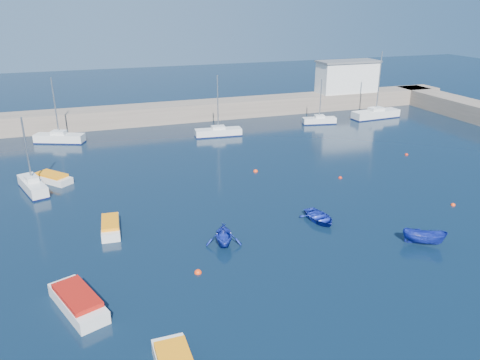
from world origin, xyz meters
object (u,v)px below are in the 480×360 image
object	(u,v)px
sailboat_7	(319,120)
dinghy_center	(319,217)
sailboat_3	(33,186)
motorboat_2	(52,178)
motorboat_0	(78,301)
harbor_office	(347,77)
motorboat_1	(111,226)
dinghy_left	(224,235)
sailboat_8	(376,114)
sailboat_6	(218,132)
dinghy_right	(424,237)
sailboat_5	(60,138)

from	to	relation	value
sailboat_7	dinghy_center	world-z (taller)	sailboat_7
sailboat_7	dinghy_center	xyz separation A→B (m)	(-15.88, -29.60, -0.17)
sailboat_3	motorboat_2	bearing A→B (deg)	34.57
sailboat_7	motorboat_0	size ratio (longest dim) A/B	1.25
harbor_office	motorboat_1	bearing A→B (deg)	-140.54
dinghy_center	dinghy_left	size ratio (longest dim) A/B	1.11
sailboat_8	dinghy_center	xyz separation A→B (m)	(-25.98, -29.93, -0.32)
sailboat_3	sailboat_6	world-z (taller)	sailboat_6
motorboat_2	sailboat_3	bearing A→B (deg)	-168.48
sailboat_3	dinghy_right	size ratio (longest dim) A/B	2.30
sailboat_7	motorboat_1	xyz separation A→B (m)	(-32.48, -25.75, -0.08)
sailboat_3	dinghy_left	world-z (taller)	sailboat_3
sailboat_7	dinghy_center	bearing A→B (deg)	162.47
harbor_office	sailboat_3	world-z (taller)	harbor_office
harbor_office	dinghy_center	distance (m)	46.71
sailboat_5	motorboat_1	size ratio (longest dim) A/B	2.07
sailboat_3	motorboat_0	xyz separation A→B (m)	(3.66, -20.81, -0.09)
motorboat_2	dinghy_right	distance (m)	35.49
sailboat_3	motorboat_1	distance (m)	12.78
sailboat_3	sailboat_8	world-z (taller)	sailboat_8
sailboat_8	dinghy_left	world-z (taller)	sailboat_8
sailboat_6	sailboat_8	bearing A→B (deg)	-81.05
sailboat_3	motorboat_0	size ratio (longest dim) A/B	1.37
sailboat_5	motorboat_0	xyz separation A→B (m)	(1.41, -37.74, -0.10)
sailboat_6	motorboat_1	xyz separation A→B (m)	(-16.27, -24.29, -0.10)
sailboat_5	sailboat_6	distance (m)	20.71
sailboat_3	sailboat_7	bearing A→B (deg)	2.83
sailboat_5	sailboat_8	size ratio (longest dim) A/B	0.82
sailboat_3	sailboat_8	size ratio (longest dim) A/B	0.72
dinghy_right	sailboat_6	bearing A→B (deg)	44.64
sailboat_6	motorboat_2	bearing A→B (deg)	122.82
sailboat_8	dinghy_center	bearing A→B (deg)	134.73
sailboat_6	dinghy_center	size ratio (longest dim) A/B	2.35
dinghy_center	dinghy_right	bearing A→B (deg)	-54.21
sailboat_5	sailboat_7	bearing A→B (deg)	-70.50
sailboat_6	sailboat_7	world-z (taller)	sailboat_6
motorboat_0	dinghy_left	bearing A→B (deg)	3.11
harbor_office	dinghy_center	bearing A→B (deg)	-123.62
sailboat_3	sailboat_7	world-z (taller)	sailboat_3
sailboat_5	dinghy_left	distance (m)	35.13
motorboat_2	sailboat_6	bearing A→B (deg)	-13.15
sailboat_3	dinghy_left	xyz separation A→B (m)	(14.24, -16.10, 0.21)
sailboat_7	dinghy_right	xyz separation A→B (m)	(-10.38, -35.78, 0.08)
sailboat_5	dinghy_right	world-z (taller)	sailboat_5
sailboat_8	motorboat_2	distance (m)	48.97
harbor_office	motorboat_1	xyz separation A→B (m)	(-42.34, -34.85, -4.64)
motorboat_1	dinghy_center	distance (m)	17.04
sailboat_6	motorboat_1	size ratio (longest dim) A/B	2.03
sailboat_6	dinghy_center	world-z (taller)	sailboat_6
dinghy_left	dinghy_right	distance (m)	15.08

